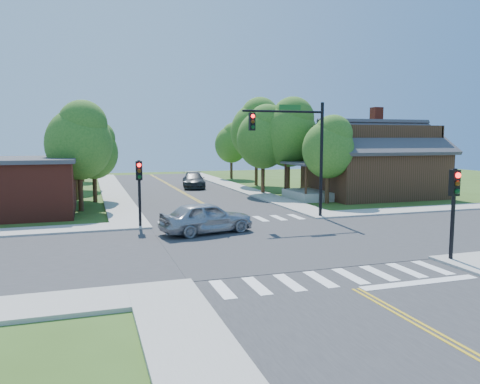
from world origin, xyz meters
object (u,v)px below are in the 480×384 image
object	(u,v)px
house_ne	(373,158)
car_silver	(206,218)
signal_mast_ne	(297,141)
signal_pole_nw	(139,181)
car_dgrey	(194,181)
signal_pole_se	(454,197)

from	to	relation	value
house_ne	car_silver	world-z (taller)	house_ne
house_ne	car_silver	bearing A→B (deg)	-147.32
signal_mast_ne	house_ne	bearing A→B (deg)	37.68
signal_pole_nw	car_silver	xyz separation A→B (m)	(3.15, -2.61, -1.83)
signal_pole_nw	car_silver	size ratio (longest dim) A/B	0.73
car_silver	signal_mast_ne	bearing A→B (deg)	-79.20
signal_mast_ne	car_dgrey	xyz separation A→B (m)	(-2.08, 19.93, -4.08)
car_silver	car_dgrey	world-z (taller)	car_silver
car_dgrey	car_silver	bearing A→B (deg)	-91.24
signal_pole_nw	car_dgrey	bearing A→B (deg)	69.55
signal_pole_se	signal_pole_nw	world-z (taller)	same
signal_pole_se	car_silver	distance (m)	11.92
house_ne	car_dgrey	world-z (taller)	house_ne
signal_pole_se	car_dgrey	distance (m)	31.42
signal_pole_se	house_ne	distance (m)	22.03
signal_pole_nw	house_ne	distance (m)	22.45
signal_mast_ne	car_silver	distance (m)	7.97
car_silver	car_dgrey	size ratio (longest dim) A/B	0.93
car_silver	car_dgrey	xyz separation A→B (m)	(4.29, 22.54, -0.07)
signal_mast_ne	signal_pole_nw	distance (m)	9.76
signal_mast_ne	signal_pole_se	distance (m)	11.55
car_dgrey	signal_pole_nw	bearing A→B (deg)	-100.93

